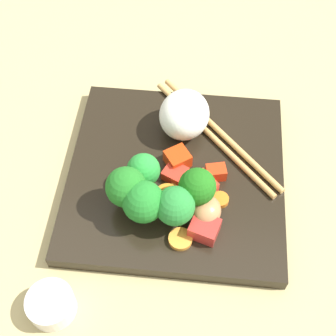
% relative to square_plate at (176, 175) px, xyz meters
% --- Properties ---
extents(ground_plane, '(1.10, 1.10, 0.02)m').
position_rel_square_plate_xyz_m(ground_plane, '(0.00, 0.00, -0.02)').
color(ground_plane, tan).
extents(square_plate, '(0.29, 0.29, 0.02)m').
position_rel_square_plate_xyz_m(square_plate, '(0.00, 0.00, 0.00)').
color(square_plate, black).
rests_on(square_plate, ground_plane).
extents(rice_mound, '(0.07, 0.08, 0.06)m').
position_rel_square_plate_xyz_m(rice_mound, '(0.00, 0.07, 0.04)').
color(rice_mound, white).
rests_on(rice_mound, square_plate).
extents(broccoli_floret_0, '(0.04, 0.04, 0.06)m').
position_rel_square_plate_xyz_m(broccoli_floret_0, '(0.03, -0.04, 0.05)').
color(broccoli_floret_0, '#6FA84B').
rests_on(broccoli_floret_0, square_plate).
extents(broccoli_floret_1, '(0.05, 0.05, 0.06)m').
position_rel_square_plate_xyz_m(broccoli_floret_1, '(0.01, -0.07, 0.04)').
color(broccoli_floret_1, '#82B951').
rests_on(broccoli_floret_1, square_plate).
extents(broccoli_floret_2, '(0.05, 0.05, 0.06)m').
position_rel_square_plate_xyz_m(broccoli_floret_2, '(-0.05, -0.06, 0.05)').
color(broccoli_floret_2, '#6DAC48').
rests_on(broccoli_floret_2, square_plate).
extents(broccoli_floret_3, '(0.05, 0.05, 0.06)m').
position_rel_square_plate_xyz_m(broccoli_floret_3, '(-0.03, -0.07, 0.05)').
color(broccoli_floret_3, '#6DA742').
rests_on(broccoli_floret_3, square_plate).
extents(broccoli_floret_4, '(0.04, 0.04, 0.05)m').
position_rel_square_plate_xyz_m(broccoli_floret_4, '(-0.04, -0.03, 0.04)').
color(broccoli_floret_4, '#6EAF44').
rests_on(broccoli_floret_4, square_plate).
extents(carrot_slice_0, '(0.04, 0.04, 0.01)m').
position_rel_square_plate_xyz_m(carrot_slice_0, '(-0.01, -0.04, 0.01)').
color(carrot_slice_0, orange).
rests_on(carrot_slice_0, square_plate).
extents(carrot_slice_1, '(0.02, 0.02, 0.01)m').
position_rel_square_plate_xyz_m(carrot_slice_1, '(0.06, -0.04, 0.01)').
color(carrot_slice_1, orange).
rests_on(carrot_slice_1, square_plate).
extents(carrot_slice_2, '(0.04, 0.04, 0.01)m').
position_rel_square_plate_xyz_m(carrot_slice_2, '(0.02, -0.09, 0.01)').
color(carrot_slice_2, '#F39C35').
rests_on(carrot_slice_2, square_plate).
extents(carrot_slice_3, '(0.04, 0.04, 0.01)m').
position_rel_square_plate_xyz_m(carrot_slice_3, '(0.01, -0.02, 0.01)').
color(carrot_slice_3, orange).
rests_on(carrot_slice_3, square_plate).
extents(pepper_chunk_0, '(0.04, 0.04, 0.02)m').
position_rel_square_plate_xyz_m(pepper_chunk_0, '(0.04, -0.02, 0.02)').
color(pepper_chunk_0, red).
rests_on(pepper_chunk_0, square_plate).
extents(pepper_chunk_1, '(0.03, 0.02, 0.02)m').
position_rel_square_plate_xyz_m(pepper_chunk_1, '(0.05, -0.00, 0.02)').
color(pepper_chunk_1, red).
rests_on(pepper_chunk_1, square_plate).
extents(pepper_chunk_2, '(0.04, 0.04, 0.02)m').
position_rel_square_plate_xyz_m(pepper_chunk_2, '(-0.00, 0.01, 0.02)').
color(pepper_chunk_2, red).
rests_on(pepper_chunk_2, square_plate).
extents(pepper_chunk_3, '(0.03, 0.03, 0.01)m').
position_rel_square_plate_xyz_m(pepper_chunk_3, '(-0.00, -0.01, 0.02)').
color(pepper_chunk_3, red).
rests_on(pepper_chunk_3, square_plate).
extents(pepper_chunk_4, '(0.04, 0.04, 0.02)m').
position_rel_square_plate_xyz_m(pepper_chunk_4, '(0.04, -0.08, 0.02)').
color(pepper_chunk_4, red).
rests_on(pepper_chunk_4, square_plate).
extents(chicken_piece_1, '(0.04, 0.04, 0.03)m').
position_rel_square_plate_xyz_m(chicken_piece_1, '(0.04, -0.06, 0.02)').
color(chicken_piece_1, tan).
rests_on(chicken_piece_1, square_plate).
extents(chopstick_pair, '(0.18, 0.18, 0.01)m').
position_rel_square_plate_xyz_m(chopstick_pair, '(0.04, 0.06, 0.01)').
color(chopstick_pair, tan).
rests_on(chopstick_pair, square_plate).
extents(sauce_cup, '(0.05, 0.05, 0.03)m').
position_rel_square_plate_xyz_m(sauce_cup, '(-0.11, -0.19, 0.00)').
color(sauce_cup, silver).
rests_on(sauce_cup, ground_plane).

